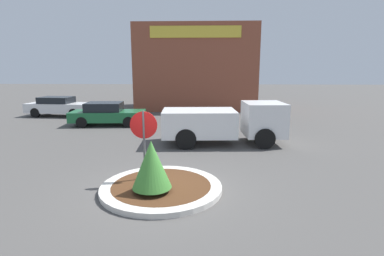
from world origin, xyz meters
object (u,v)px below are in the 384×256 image
Objects in this scene: utility_truck at (224,122)px; parked_sedan_green at (107,114)px; parked_sedan_white at (59,106)px; stop_sign at (144,133)px.

utility_truck is 1.24× the size of parked_sedan_green.
parked_sedan_green is (-7.11, 4.48, -0.33)m from utility_truck.
utility_truck reaches higher than parked_sedan_white.
stop_sign is 0.49× the size of parked_sedan_green.
stop_sign reaches higher than utility_truck.
utility_truck is 8.41m from parked_sedan_green.
utility_truck is (2.80, 5.23, -0.56)m from stop_sign.
parked_sedan_white is at bearing 142.91° from utility_truck.
parked_sedan_green is at bearing -30.90° from parked_sedan_white.
parked_sedan_white is at bearing 124.63° from stop_sign.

